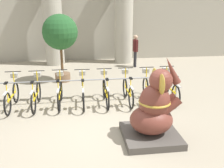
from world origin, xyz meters
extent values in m
plane|color=#9E937F|center=(0.00, 0.00, 0.00)|extent=(60.00, 60.00, 0.00)
cube|color=#A39E8E|center=(0.00, 8.60, 3.00)|extent=(20.00, 0.20, 6.00)
cylinder|color=#ADA899|center=(-1.80, 7.60, 2.50)|extent=(0.94, 0.94, 5.00)
cylinder|color=#ADA899|center=(1.80, 7.60, 2.50)|extent=(0.94, 0.94, 5.00)
cylinder|color=gray|center=(2.57, 1.95, 0.38)|extent=(0.05, 0.05, 0.75)
cylinder|color=gray|center=(-0.49, 1.95, 0.75)|extent=(6.20, 0.04, 0.04)
torus|color=black|center=(-2.59, 2.27, 0.33)|extent=(0.05, 0.67, 0.67)
torus|color=black|center=(-2.59, 1.29, 0.33)|extent=(0.05, 0.67, 0.67)
cube|color=yellow|center=(-2.59, 1.78, 0.38)|extent=(0.04, 0.89, 0.04)
cube|color=#BCBCBC|center=(-2.59, 1.29, 0.68)|extent=(0.06, 0.55, 0.03)
cylinder|color=yellow|center=(-2.59, 1.39, 0.62)|extent=(0.03, 0.03, 0.56)
cube|color=black|center=(-2.59, 1.39, 0.92)|extent=(0.08, 0.18, 0.04)
cylinder|color=yellow|center=(-2.59, 2.23, 0.68)|extent=(0.03, 0.03, 0.69)
cylinder|color=black|center=(-2.59, 2.23, 1.02)|extent=(0.48, 0.03, 0.03)
cube|color=#BCBCBC|center=(-2.59, 2.33, 0.88)|extent=(0.20, 0.16, 0.14)
torus|color=black|center=(-1.89, 2.27, 0.33)|extent=(0.05, 0.67, 0.67)
torus|color=black|center=(-1.89, 1.28, 0.33)|extent=(0.05, 0.67, 0.67)
cube|color=yellow|center=(-1.89, 1.78, 0.38)|extent=(0.04, 0.89, 0.04)
cube|color=#BCBCBC|center=(-1.89, 1.28, 0.68)|extent=(0.06, 0.55, 0.03)
cylinder|color=yellow|center=(-1.89, 1.38, 0.62)|extent=(0.03, 0.03, 0.56)
cube|color=black|center=(-1.89, 1.38, 0.92)|extent=(0.08, 0.18, 0.04)
cylinder|color=yellow|center=(-1.89, 2.23, 0.68)|extent=(0.03, 0.03, 0.69)
cylinder|color=black|center=(-1.89, 2.23, 1.02)|extent=(0.48, 0.03, 0.03)
cube|color=#BCBCBC|center=(-1.89, 2.33, 0.88)|extent=(0.20, 0.16, 0.14)
torus|color=black|center=(-1.19, 2.31, 0.33)|extent=(0.05, 0.67, 0.67)
torus|color=black|center=(-1.19, 1.32, 0.33)|extent=(0.05, 0.67, 0.67)
cube|color=yellow|center=(-1.19, 1.82, 0.38)|extent=(0.04, 0.89, 0.04)
cube|color=#BCBCBC|center=(-1.19, 1.32, 0.68)|extent=(0.06, 0.55, 0.03)
cylinder|color=yellow|center=(-1.19, 1.42, 0.62)|extent=(0.03, 0.03, 0.56)
cube|color=black|center=(-1.19, 1.42, 0.92)|extent=(0.08, 0.18, 0.04)
cylinder|color=yellow|center=(-1.19, 2.27, 0.68)|extent=(0.03, 0.03, 0.69)
cylinder|color=black|center=(-1.19, 2.27, 1.02)|extent=(0.48, 0.03, 0.03)
cube|color=#BCBCBC|center=(-1.19, 2.37, 0.88)|extent=(0.20, 0.16, 0.14)
torus|color=black|center=(-0.49, 2.26, 0.33)|extent=(0.05, 0.67, 0.67)
torus|color=black|center=(-0.49, 1.27, 0.33)|extent=(0.05, 0.67, 0.67)
cube|color=yellow|center=(-0.49, 1.76, 0.38)|extent=(0.04, 0.89, 0.04)
cube|color=#BCBCBC|center=(-0.49, 1.27, 0.68)|extent=(0.06, 0.55, 0.03)
cylinder|color=yellow|center=(-0.49, 1.37, 0.62)|extent=(0.03, 0.03, 0.56)
cube|color=black|center=(-0.49, 1.37, 0.92)|extent=(0.08, 0.18, 0.04)
cylinder|color=yellow|center=(-0.49, 2.22, 0.68)|extent=(0.03, 0.03, 0.69)
cylinder|color=black|center=(-0.49, 2.22, 1.02)|extent=(0.48, 0.03, 0.03)
cube|color=#BCBCBC|center=(-0.49, 2.32, 0.88)|extent=(0.20, 0.16, 0.14)
torus|color=black|center=(0.21, 2.27, 0.33)|extent=(0.05, 0.67, 0.67)
torus|color=black|center=(0.21, 1.29, 0.33)|extent=(0.05, 0.67, 0.67)
cube|color=yellow|center=(0.21, 1.78, 0.38)|extent=(0.04, 0.89, 0.04)
cube|color=#BCBCBC|center=(0.21, 1.29, 0.68)|extent=(0.06, 0.55, 0.03)
cylinder|color=yellow|center=(0.21, 1.39, 0.62)|extent=(0.03, 0.03, 0.56)
cube|color=black|center=(0.21, 1.39, 0.92)|extent=(0.08, 0.18, 0.04)
cylinder|color=yellow|center=(0.21, 2.23, 0.68)|extent=(0.03, 0.03, 0.69)
cylinder|color=black|center=(0.21, 2.23, 1.02)|extent=(0.48, 0.03, 0.03)
cube|color=#BCBCBC|center=(0.21, 2.33, 0.88)|extent=(0.20, 0.16, 0.14)
torus|color=black|center=(0.91, 2.28, 0.33)|extent=(0.05, 0.67, 0.67)
torus|color=black|center=(0.91, 1.29, 0.33)|extent=(0.05, 0.67, 0.67)
cube|color=yellow|center=(0.91, 1.79, 0.38)|extent=(0.04, 0.89, 0.04)
cube|color=#BCBCBC|center=(0.91, 1.29, 0.68)|extent=(0.06, 0.55, 0.03)
cylinder|color=yellow|center=(0.91, 1.39, 0.62)|extent=(0.03, 0.03, 0.56)
cube|color=black|center=(0.91, 1.39, 0.92)|extent=(0.08, 0.18, 0.04)
cylinder|color=yellow|center=(0.91, 2.24, 0.68)|extent=(0.03, 0.03, 0.69)
cylinder|color=black|center=(0.91, 2.24, 1.02)|extent=(0.48, 0.03, 0.03)
cube|color=#BCBCBC|center=(0.91, 2.34, 0.88)|extent=(0.20, 0.16, 0.14)
torus|color=black|center=(1.62, 2.28, 0.33)|extent=(0.05, 0.67, 0.67)
torus|color=black|center=(1.62, 1.29, 0.33)|extent=(0.05, 0.67, 0.67)
cube|color=yellow|center=(1.62, 1.79, 0.38)|extent=(0.04, 0.89, 0.04)
cube|color=#BCBCBC|center=(1.62, 1.29, 0.68)|extent=(0.06, 0.55, 0.03)
cylinder|color=yellow|center=(1.62, 1.39, 0.62)|extent=(0.03, 0.03, 0.56)
cube|color=black|center=(1.62, 1.39, 0.92)|extent=(0.08, 0.18, 0.04)
cylinder|color=yellow|center=(1.62, 2.24, 0.68)|extent=(0.03, 0.03, 0.69)
cylinder|color=black|center=(1.62, 2.24, 1.02)|extent=(0.48, 0.03, 0.03)
cube|color=#BCBCBC|center=(1.62, 2.34, 0.88)|extent=(0.20, 0.16, 0.14)
torus|color=black|center=(2.32, 2.32, 0.33)|extent=(0.05, 0.67, 0.67)
torus|color=black|center=(2.32, 1.33, 0.33)|extent=(0.05, 0.67, 0.67)
cube|color=yellow|center=(2.32, 1.83, 0.38)|extent=(0.04, 0.89, 0.04)
cube|color=#BCBCBC|center=(2.32, 1.33, 0.68)|extent=(0.06, 0.55, 0.03)
cylinder|color=yellow|center=(2.32, 1.43, 0.62)|extent=(0.03, 0.03, 0.56)
cube|color=black|center=(2.32, 1.43, 0.92)|extent=(0.08, 0.18, 0.04)
cylinder|color=yellow|center=(2.32, 2.28, 0.68)|extent=(0.03, 0.03, 0.69)
cylinder|color=black|center=(2.32, 2.28, 1.02)|extent=(0.48, 0.03, 0.03)
cube|color=#BCBCBC|center=(2.32, 2.38, 0.88)|extent=(0.20, 0.16, 0.14)
cube|color=#4C4742|center=(1.01, -0.48, 0.08)|extent=(1.27, 1.27, 0.16)
ellipsoid|color=brown|center=(1.01, -0.48, 0.48)|extent=(0.98, 0.87, 0.63)
ellipsoid|color=brown|center=(1.07, -0.48, 0.91)|extent=(0.69, 0.63, 0.81)
sphere|color=brown|center=(1.18, -0.48, 1.40)|extent=(0.52, 0.52, 0.52)
ellipsoid|color=#B79333|center=(1.11, -0.22, 1.40)|extent=(0.08, 0.37, 0.44)
ellipsoid|color=#B79333|center=(1.11, -0.74, 1.40)|extent=(0.08, 0.37, 0.44)
cone|color=brown|center=(1.41, -0.48, 1.62)|extent=(0.44, 0.18, 0.65)
cylinder|color=brown|center=(1.38, -0.34, 0.82)|extent=(0.51, 0.17, 0.46)
cylinder|color=brown|center=(1.38, -0.62, 0.82)|extent=(0.51, 0.17, 0.46)
torus|color=#B79333|center=(1.07, -0.48, 0.91)|extent=(0.72, 0.72, 0.05)
cylinder|color=#28282D|center=(2.19, 6.56, 0.39)|extent=(0.11, 0.11, 0.77)
cylinder|color=#28282D|center=(2.19, 6.39, 0.39)|extent=(0.11, 0.11, 0.77)
cube|color=#4C1919|center=(2.19, 6.47, 1.06)|extent=(0.20, 0.32, 0.58)
sphere|color=tan|center=(2.19, 6.47, 1.48)|extent=(0.21, 0.21, 0.21)
cylinder|color=#4C1919|center=(2.19, 6.67, 1.09)|extent=(0.07, 0.07, 0.52)
cylinder|color=#4C1919|center=(2.19, 6.27, 1.09)|extent=(0.07, 0.07, 0.52)
cylinder|color=brown|center=(-1.26, 4.45, 0.16)|extent=(0.61, 0.61, 0.33)
cylinder|color=brown|center=(-1.26, 4.45, 0.88)|extent=(0.10, 0.10, 1.10)
sphere|color=#235628|center=(-1.26, 4.45, 1.97)|extent=(1.36, 1.36, 1.36)
camera|label=1|loc=(-0.55, -5.47, 2.97)|focal=40.00mm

